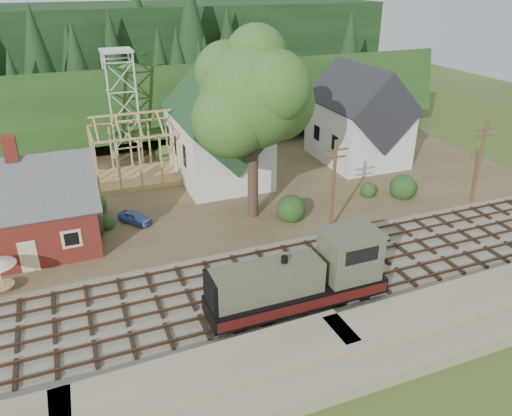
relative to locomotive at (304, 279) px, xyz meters
name	(u,v)px	position (x,y,z in m)	size (l,w,h in m)	color
ground	(279,283)	(-0.38, 3.00, -2.07)	(140.00, 140.00, 0.00)	#384C1E
embankment	(341,363)	(-0.38, -5.50, -2.07)	(64.00, 5.00, 1.60)	#7F7259
railroad_bed	(279,282)	(-0.38, 3.00, -1.99)	(64.00, 11.00, 0.16)	#726B5B
village_flat	(205,187)	(-0.38, 21.00, -1.92)	(64.00, 26.00, 0.30)	brown
hillside	(157,125)	(-0.38, 45.00, -2.07)	(70.00, 28.00, 8.00)	#1E3F19
ridge	(137,100)	(-0.38, 61.00, -2.07)	(80.00, 20.00, 12.00)	black
depot	(25,214)	(-16.38, 14.00, 1.14)	(10.80, 7.41, 9.00)	#561C13
church	(218,131)	(1.62, 22.68, 3.11)	(8.40, 15.17, 13.00)	silver
farmhouse	(359,120)	(17.62, 22.00, 2.79)	(8.40, 10.80, 10.60)	silver
timber_frame	(135,152)	(-6.38, 25.00, 1.19)	(8.20, 6.20, 6.99)	tan
lattice_tower	(119,73)	(-6.38, 31.00, 7.96)	(3.20, 3.20, 12.12)	silver
big_tree	(254,103)	(1.79, 13.08, 8.14)	(10.90, 8.40, 14.70)	#38281E
telegraph_pole_near	(333,185)	(6.62, 8.20, 2.17)	(2.20, 0.28, 8.00)	#4C331E
telegraph_pole_far	(480,161)	(21.62, 8.20, 2.17)	(2.20, 0.28, 8.00)	#4C331E
locomotive	(304,279)	(0.00, 0.00, 0.00)	(11.63, 2.91, 4.66)	black
car_blue	(135,217)	(-8.22, 15.31, -1.25)	(1.25, 3.10, 1.06)	#5E7ACA
car_red	(387,163)	(19.22, 18.25, -1.17)	(2.00, 4.33, 1.20)	#AD2A0D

